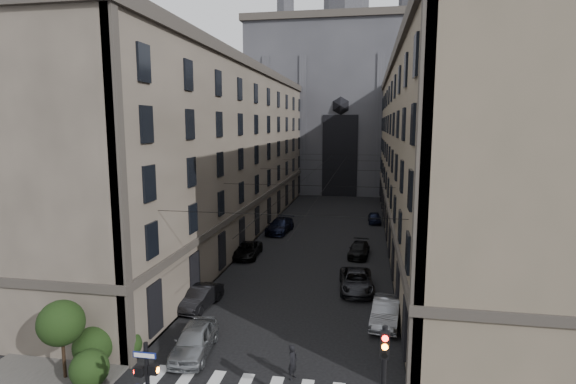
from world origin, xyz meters
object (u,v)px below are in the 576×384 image
Objects in this scene: gothic_tower at (344,96)px; car_right_near at (386,312)px; pedestrian_signal_left at (147,382)px; car_right_midfar at (359,250)px; traffic_light_right at (383,377)px; car_left_far at (280,226)px; car_left_midfar at (247,250)px; car_left_near at (194,340)px; pedestrian at (293,362)px; car_left_midnear at (200,297)px; car_right_far at (375,218)px; car_right_midnear at (356,281)px.

car_right_near is (6.20, -61.23, -17.02)m from gothic_tower.
pedestrian_signal_left reaches higher than car_right_midfar.
car_left_far is (-10.61, 34.15, -2.48)m from traffic_light_right.
car_left_near is at bearing -86.08° from car_left_midfar.
gothic_tower reaches higher than car_left_midfar.
pedestrian_signal_left is 0.71× the size of car_left_far.
traffic_light_right is at bearing -119.03° from pedestrian.
car_right_near is at bearing 6.32° from car_left_midnear.
car_left_midfar is at bearing 97.89° from car_left_midnear.
car_left_far is at bearing -97.34° from gothic_tower.
car_right_near is at bearing -91.62° from car_right_far.
car_right_far is 36.85m from pedestrian.
traffic_light_right is at bearing 2.64° from pedestrian_signal_left.
car_left_near is at bearing -131.33° from car_right_midnear.
car_right_far is (5.83, -31.79, -17.13)m from gothic_tower.
car_right_midfar is (9.21, -7.92, -0.17)m from car_left_far.
pedestrian is (6.47, -29.50, 0.07)m from car_left_far.
car_right_near reaches higher than car_right_midfar.
car_left_near reaches higher than car_left_midnear.
car_right_near is 29.45m from car_right_far.
car_right_far is at bearing 52.45° from car_left_midfar.
car_right_midnear is at bearing 66.37° from pedestrian_signal_left.
car_left_near is at bearing 95.22° from pedestrian.
car_right_midnear is 1.20× the size of car_right_midfar.
gothic_tower is 69.21m from car_left_near.
car_right_far is at bearing 97.76° from car_right_near.
car_right_midfar is (0.00, 9.02, -0.09)m from car_right_midnear.
traffic_light_right is 41.33m from car_right_far.
pedestrian_signal_left is 12.95m from car_left_midnear.
car_left_midnear is 11.57m from car_right_midnear.
car_left_near reaches higher than car_right_midnear.
traffic_light_right is at bearing -82.17° from car_right_midfar.
pedestrian is at bearing -36.44° from car_left_midnear.
car_left_midnear is 0.77× the size of car_left_far.
pedestrian_signal_left reaches higher than car_left_midfar.
car_right_midfar is at bearing 85.72° from car_right_midnear.
car_left_midnear is at bearing -95.81° from gothic_tower.
car_left_far is 19.28m from car_right_midnear.
car_right_near reaches higher than car_right_midnear.
pedestrian_signal_left is 6.71m from car_left_near.
pedestrian_signal_left is at bearing -121.45° from car_right_near.
car_left_near is 0.98× the size of car_left_midfar.
car_left_midfar is 0.86× the size of car_left_far.
car_left_near is at bearing -63.85° from car_left_midnear.
car_left_midnear is at bearing -121.66° from car_right_midfar.
car_left_midfar is (-2.00, 18.09, -0.13)m from car_left_near.
gothic_tower reaches higher than car_left_midnear.
pedestrian is (7.66, -7.49, 0.17)m from car_left_midnear.
car_right_midfar is (-1.40, 26.23, -2.64)m from traffic_light_right.
gothic_tower is 63.55m from car_left_midnear.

